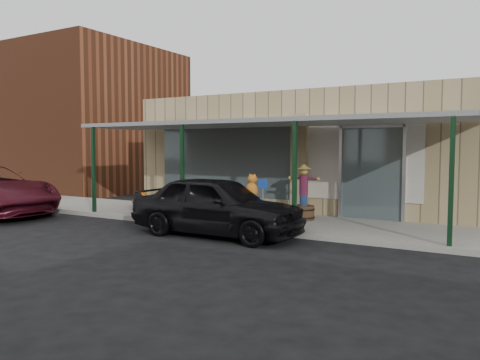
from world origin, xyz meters
The scene contains 9 objects.
ground centered at (0.00, 0.00, 0.00)m, with size 120.00×120.00×0.00m, color black.
sidewalk centered at (0.00, 3.60, 0.07)m, with size 40.00×3.20×0.15m, color gray.
storefront centered at (0.00, 8.16, 2.09)m, with size 12.00×6.25×4.20m.
awning centered at (0.00, 3.56, 3.01)m, with size 12.00×3.00×3.04m.
block_buildings_near centered at (2.01, 9.20, 3.77)m, with size 61.00×8.00×8.00m.
barrel_scarecrow centered at (1.28, 4.04, 0.72)m, with size 0.98×0.83×1.67m.
barrel_pumpkin centered at (-4.24, 3.09, 0.40)m, with size 0.67×0.67×0.72m.
handicap_sign centered at (0.57, 2.76, 0.97)m, with size 0.26×0.04×1.27m.
parked_sedan centered at (-0.03, 1.29, 0.80)m, with size 4.67×2.00×1.62m.
Camera 1 is at (6.58, -8.95, 2.32)m, focal length 35.00 mm.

